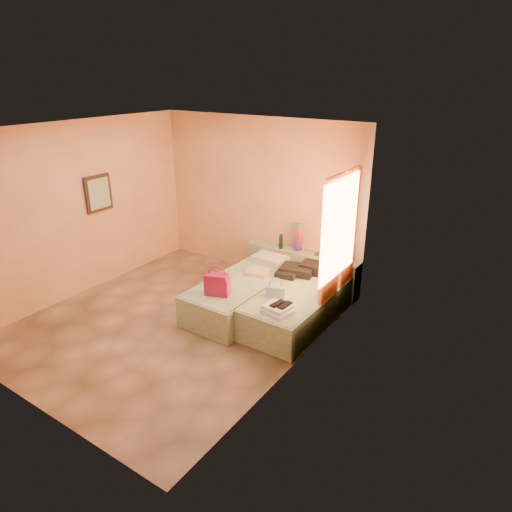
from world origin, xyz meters
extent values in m
plane|color=tan|center=(0.00, 0.00, 0.00)|extent=(4.50, 4.50, 0.00)
cube|color=#FBBD86|center=(0.00, 2.25, 1.40)|extent=(4.00, 0.02, 2.80)
cube|color=#FBBD86|center=(-2.00, 0.00, 1.40)|extent=(0.02, 4.50, 2.80)
cube|color=#FBBD86|center=(2.00, 0.00, 1.40)|extent=(0.02, 4.50, 2.80)
cube|color=silver|center=(0.00, 0.00, 2.80)|extent=(4.00, 4.50, 0.02)
cube|color=#FFD69E|center=(1.98, 1.25, 1.50)|extent=(0.02, 1.10, 1.40)
cube|color=orange|center=(1.94, 1.10, 1.15)|extent=(0.05, 0.55, 2.20)
cube|color=orange|center=(1.94, 1.70, 1.15)|extent=(0.05, 0.45, 2.20)
cube|color=#322016|center=(-1.97, 0.40, 1.60)|extent=(0.04, 0.50, 0.60)
cube|color=#AD8D39|center=(1.55, 2.22, 1.45)|extent=(0.25, 0.04, 0.30)
cube|color=gray|center=(0.98, 2.10, 0.33)|extent=(2.05, 0.30, 0.65)
cube|color=#B2D0A7|center=(0.60, 0.90, 0.25)|extent=(0.92, 2.01, 0.50)
cube|color=#B2D0A7|center=(1.50, 1.05, 0.25)|extent=(0.92, 2.01, 0.50)
cylinder|color=#123217|center=(0.60, 2.03, 0.77)|extent=(0.09, 0.09, 0.25)
cube|color=#B7164F|center=(0.88, 2.12, 0.89)|extent=(0.12, 0.12, 0.47)
cylinder|color=#4D8D5C|center=(0.54, 2.16, 0.67)|extent=(0.15, 0.15, 0.03)
cube|color=#25452E|center=(1.33, 2.13, 0.67)|extent=(0.21, 0.16, 0.03)
cube|color=silver|center=(1.75, 2.15, 0.78)|extent=(0.27, 0.27, 0.26)
cube|color=#B7164F|center=(0.58, 0.30, 0.66)|extent=(0.39, 0.30, 0.32)
cube|color=#C7B880|center=(0.67, 1.20, 0.53)|extent=(0.42, 0.37, 0.06)
cube|color=black|center=(1.24, 1.56, 0.58)|extent=(0.66, 0.66, 0.16)
cube|color=#42629F|center=(1.33, 0.68, 0.59)|extent=(0.29, 0.21, 0.17)
cube|color=white|center=(1.59, 0.31, 0.55)|extent=(0.40, 0.35, 0.10)
cube|color=black|center=(1.61, 0.36, 0.61)|extent=(0.21, 0.26, 0.02)
camera|label=1|loc=(4.31, -4.27, 3.51)|focal=32.00mm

